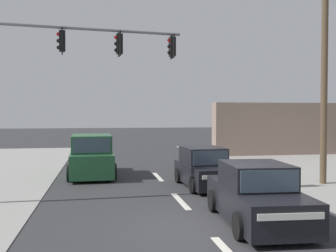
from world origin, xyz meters
name	(u,v)px	position (x,y,z in m)	size (l,w,h in m)	color
ground_plane	(205,228)	(0.00, 0.00, 0.00)	(140.00, 140.00, 0.00)	#303033
lane_dash_mid	(181,201)	(0.00, 3.00, 0.00)	(0.20, 2.40, 0.01)	silver
lane_dash_far	(158,177)	(0.00, 8.00, 0.00)	(0.20, 2.40, 0.01)	silver
utility_pole_midground_right	(325,45)	(6.35, 5.10, 5.61)	(1.80, 0.26, 10.72)	brown
traffic_signal_mast	(52,68)	(-4.13, 3.97, 4.35)	(6.85, 1.06, 6.00)	slate
shopfront_wall_far	(297,129)	(11.00, 16.00, 1.80)	(12.00, 1.00, 3.60)	gray
hatchback_receding_far	(204,169)	(1.45, 5.37, 0.70)	(1.90, 3.70, 1.53)	black
suv_crossing_left	(92,157)	(-2.95, 8.78, 0.88)	(2.16, 4.59, 1.90)	#235633
sedan_kerbside_parked	(256,196)	(1.43, 0.19, 0.70)	(2.08, 4.33, 1.56)	black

